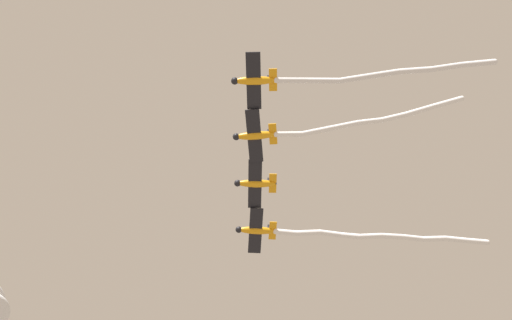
{
  "coord_description": "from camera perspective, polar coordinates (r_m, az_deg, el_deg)",
  "views": [
    {
      "loc": [
        10.67,
        -43.86,
        4.89
      ],
      "look_at": [
        -1.77,
        -3.5,
        75.2
      ],
      "focal_mm": 50.34,
      "sensor_mm": 36.0,
      "label": 1
    }
  ],
  "objects": [
    {
      "name": "smoke_trail_lead",
      "position": [
        88.67,
        9.95,
        -6.0
      ],
      "size": [
        24.88,
        9.29,
        1.52
      ],
      "color": "white"
    },
    {
      "name": "airplane_lead",
      "position": [
        87.41,
        -0.01,
        -5.61
      ],
      "size": [
        5.25,
        6.82,
        1.69
      ],
      "rotation": [
        0.0,
        0.0,
        3.49
      ],
      "color": "orange"
    },
    {
      "name": "airplane_left_wing",
      "position": [
        83.9,
        -0.06,
        -1.87
      ],
      "size": [
        5.25,
        6.84,
        1.69
      ],
      "rotation": [
        0.0,
        0.0,
        3.46
      ],
      "color": "orange"
    },
    {
      "name": "airplane_slot",
      "position": [
        77.55,
        -0.16,
        6.33
      ],
      "size": [
        5.24,
        6.86,
        1.69
      ],
      "rotation": [
        0.0,
        0.0,
        3.42
      ],
      "color": "orange"
    },
    {
      "name": "airplane_right_wing",
      "position": [
        80.26,
        -0.1,
        1.96
      ],
      "size": [
        5.22,
        6.87,
        1.69
      ],
      "rotation": [
        0.0,
        0.0,
        3.37
      ],
      "color": "orange"
    },
    {
      "name": "smoke_trail_slot",
      "position": [
        77.85,
        10.14,
        6.79
      ],
      "size": [
        23.12,
        4.88,
        1.55
      ],
      "color": "white"
    },
    {
      "name": "smoke_trail_right_wing",
      "position": [
        81.86,
        9.01,
        3.15
      ],
      "size": [
        21.58,
        3.87,
        3.45
      ],
      "color": "white"
    }
  ]
}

